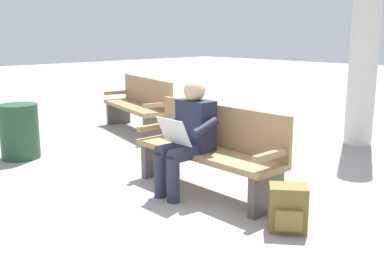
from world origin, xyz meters
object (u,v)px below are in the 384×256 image
bench_near (211,148)px  trash_bin (20,131)px  bench_far (139,104)px  person_seated (188,134)px  backpack (288,208)px  support_pillar (366,19)px

bench_near → trash_bin: 2.80m
bench_far → bench_near: bearing=169.6°
bench_near → bench_far: 3.18m
person_seated → trash_bin: size_ratio=1.63×
backpack → trash_bin: 3.85m
bench_near → support_pillar: support_pillar is taller
backpack → bench_far: bench_far is taller
person_seated → trash_bin: person_seated is taller
backpack → bench_far: (4.07, -1.50, 0.27)m
person_seated → bench_far: size_ratio=0.63×
person_seated → support_pillar: support_pillar is taller
backpack → bench_near: bearing=-11.8°
person_seated → trash_bin: (2.53, 0.70, -0.27)m
bench_far → trash_bin: 2.21m
bench_near → person_seated: 0.30m
backpack → trash_bin: (3.79, 0.69, 0.17)m
backpack → bench_far: size_ratio=0.21×
person_seated → trash_bin: bearing=16.1°
bench_far → support_pillar: 3.77m
person_seated → support_pillar: 3.55m
bench_near → bench_far: (2.92, -1.26, 0.00)m
bench_far → support_pillar: bearing=-135.3°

